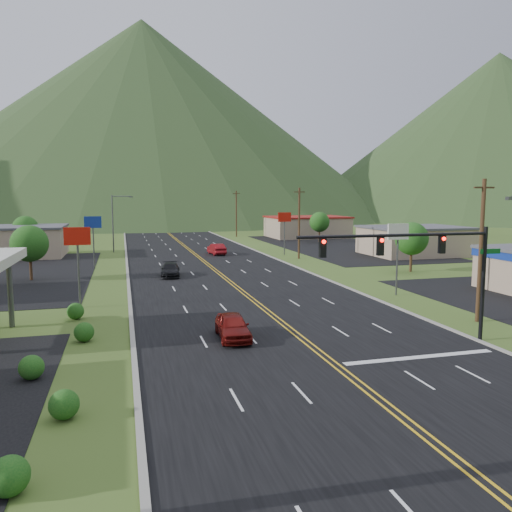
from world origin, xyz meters
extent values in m
plane|color=#364B1A|center=(0.00, 0.00, 0.00)|extent=(500.00, 500.00, 0.00)
cube|color=black|center=(0.00, 0.00, 0.00)|extent=(20.00, 460.00, 0.04)
cylinder|color=black|center=(10.50, 14.00, 3.50)|extent=(0.24, 0.24, 7.00)
cylinder|color=black|center=(4.50, 14.00, 6.60)|extent=(12.00, 0.18, 0.18)
cube|color=#0C591E|center=(10.90, 14.00, 5.50)|extent=(1.40, 0.06, 0.30)
cube|color=black|center=(7.50, 14.00, 6.00)|extent=(0.35, 0.28, 1.05)
sphere|color=#FF0C05|center=(7.50, 13.82, 6.35)|extent=(0.22, 0.22, 0.22)
cube|color=black|center=(3.50, 14.00, 6.00)|extent=(0.35, 0.28, 1.05)
sphere|color=#FF0C05|center=(3.50, 13.82, 6.35)|extent=(0.22, 0.22, 0.22)
cube|color=black|center=(0.00, 14.00, 6.00)|extent=(0.35, 0.28, 1.05)
sphere|color=#FF0C05|center=(0.00, 13.82, 6.35)|extent=(0.22, 0.22, 0.22)
cube|color=#59595E|center=(8.62, 10.00, 8.70)|extent=(0.60, 0.25, 0.18)
cylinder|color=#59595E|center=(-12.00, 70.00, 4.50)|extent=(0.20, 0.20, 9.00)
cylinder|color=#59595E|center=(-10.56, 70.00, 8.80)|extent=(2.88, 0.12, 0.12)
cube|color=#59595E|center=(-9.12, 70.00, 8.70)|extent=(0.60, 0.25, 0.18)
cylinder|color=#59595E|center=(-18.00, 25.00, 2.50)|extent=(0.36, 0.36, 5.00)
cube|color=tan|center=(32.00, 55.00, 2.00)|extent=(14.00, 11.00, 4.00)
cube|color=#4C4C51|center=(32.00, 55.00, 4.15)|extent=(14.40, 11.40, 0.30)
cube|color=tan|center=(28.00, 90.00, 2.10)|extent=(16.00, 12.00, 4.20)
cube|color=maroon|center=(28.00, 90.00, 4.35)|extent=(16.40, 12.40, 0.30)
cylinder|color=#59595E|center=(-14.00, 30.00, 2.50)|extent=(0.16, 0.16, 5.00)
cube|color=red|center=(-14.00, 30.00, 5.70)|extent=(2.00, 0.18, 1.40)
cylinder|color=#59595E|center=(-14.00, 52.00, 2.50)|extent=(0.16, 0.16, 5.00)
cube|color=navy|center=(-14.00, 52.00, 5.70)|extent=(2.00, 0.18, 1.40)
cylinder|color=#59595E|center=(13.00, 28.00, 2.50)|extent=(0.16, 0.16, 5.00)
cube|color=white|center=(13.00, 28.00, 5.70)|extent=(2.00, 0.18, 1.40)
cylinder|color=#59595E|center=(13.00, 60.00, 2.50)|extent=(0.16, 0.16, 5.00)
cube|color=red|center=(13.00, 60.00, 5.70)|extent=(2.00, 0.18, 1.40)
cylinder|color=#382314|center=(-20.00, 45.00, 1.50)|extent=(0.30, 0.30, 3.00)
sphere|color=#174C15|center=(-20.00, 45.00, 3.90)|extent=(3.84, 3.84, 3.84)
cylinder|color=#382314|center=(-25.00, 72.00, 1.50)|extent=(0.30, 0.30, 3.00)
sphere|color=#174C15|center=(-25.00, 72.00, 3.90)|extent=(3.84, 3.84, 3.84)
cylinder|color=#382314|center=(22.00, 40.00, 1.50)|extent=(0.30, 0.30, 3.00)
sphere|color=#174C15|center=(22.00, 40.00, 3.90)|extent=(3.84, 3.84, 3.84)
cylinder|color=#382314|center=(26.00, 78.00, 1.50)|extent=(0.30, 0.30, 3.00)
sphere|color=#174C15|center=(26.00, 78.00, 3.90)|extent=(3.84, 3.84, 3.84)
cylinder|color=#382314|center=(13.50, 18.00, 5.00)|extent=(0.28, 0.28, 10.00)
cube|color=#382314|center=(13.50, 18.00, 9.40)|extent=(1.60, 0.12, 0.12)
cylinder|color=#382314|center=(13.50, 55.00, 5.00)|extent=(0.28, 0.28, 10.00)
cube|color=#382314|center=(13.50, 55.00, 9.40)|extent=(1.60, 0.12, 0.12)
cylinder|color=#382314|center=(13.50, 95.00, 5.00)|extent=(0.28, 0.28, 10.00)
cube|color=#382314|center=(13.50, 95.00, 9.40)|extent=(1.60, 0.12, 0.12)
cylinder|color=#382314|center=(13.50, 135.00, 5.00)|extent=(0.28, 0.28, 10.00)
cube|color=#382314|center=(13.50, 135.00, 9.40)|extent=(1.60, 0.12, 0.12)
cone|color=#1B3719|center=(0.00, 220.00, 42.50)|extent=(220.00, 220.00, 85.00)
cone|color=#1B3719|center=(147.84, 176.19, 35.00)|extent=(180.00, 180.00, 70.00)
imported|color=#620D0A|center=(-4.14, 18.20, 0.78)|extent=(2.05, 4.65, 1.56)
imported|color=black|center=(-5.59, 43.59, 0.71)|extent=(2.49, 5.10, 1.43)
imported|color=maroon|center=(3.12, 62.82, 0.82)|extent=(2.23, 5.14, 1.64)
camera|label=1|loc=(-10.54, -11.23, 8.81)|focal=35.00mm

